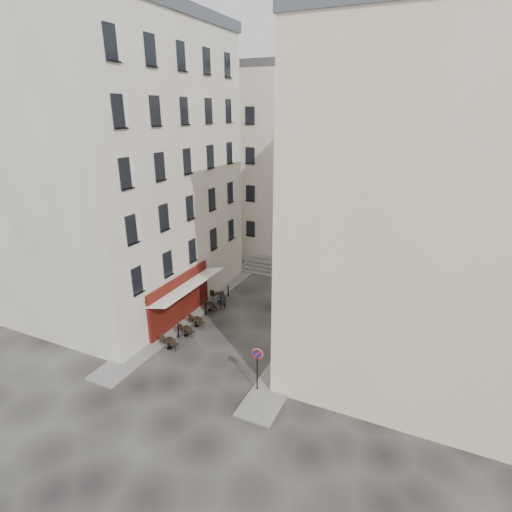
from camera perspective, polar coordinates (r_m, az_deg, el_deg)
The scene contains 18 objects.
ground at distance 27.15m, azimuth -3.98°, elevation -12.08°, with size 90.00×90.00×0.00m, color black.
sidewalk_left at distance 32.15m, azimuth -7.66°, elevation -6.66°, with size 2.00×22.00×0.12m, color slate.
sidewalk_right at distance 27.99m, azimuth 7.32°, elevation -10.99°, with size 2.00×18.00×0.12m, color slate.
building_left at distance 31.96m, azimuth -18.87°, elevation 11.64°, with size 12.20×16.20×20.60m.
building_right at distance 24.10m, azimuth 22.47°, elevation 6.28°, with size 12.20×14.20×18.60m.
building_back at distance 41.24m, azimuth 7.44°, elevation 12.81°, with size 18.20×10.20×18.60m.
cafe_storefront at distance 29.04m, azimuth -10.66°, elevation -5.90°, with size 1.74×7.30×3.50m.
stone_steps at distance 37.25m, azimuth 5.27°, elevation -2.11°, with size 9.00×3.15×0.80m.
bollard_near at distance 27.70m, azimuth -11.04°, elevation -10.47°, with size 0.12×0.12×0.98m.
bollard_mid at distance 30.21m, azimuth -7.19°, elevation -7.49°, with size 0.12×0.12×0.98m.
bollard_far at distance 32.90m, azimuth -3.99°, elevation -4.96°, with size 0.12×0.12×0.98m.
no_parking_sign at distance 21.90m, azimuth 0.16°, elevation -14.85°, with size 0.61×0.15×2.68m.
bistro_table_a at distance 26.72m, azimuth -12.26°, elevation -11.97°, with size 1.27×0.59×0.89m.
bistro_table_b at distance 27.87m, azimuth -9.93°, elevation -10.41°, with size 1.19×0.56×0.84m.
bistro_table_c at distance 28.84m, azimuth -8.47°, elevation -9.17°, with size 1.22×0.57×0.86m.
bistro_table_d at distance 30.89m, azimuth -6.63°, elevation -7.05°, with size 1.14×0.53×0.80m.
bistro_table_e at distance 32.15m, azimuth -5.46°, elevation -5.75°, with size 1.30×0.61×0.91m.
pedestrian at distance 30.84m, azimuth -4.84°, elevation -6.25°, with size 0.57×0.38×1.57m, color black.
Camera 1 is at (11.26, -20.03, 14.46)m, focal length 28.00 mm.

